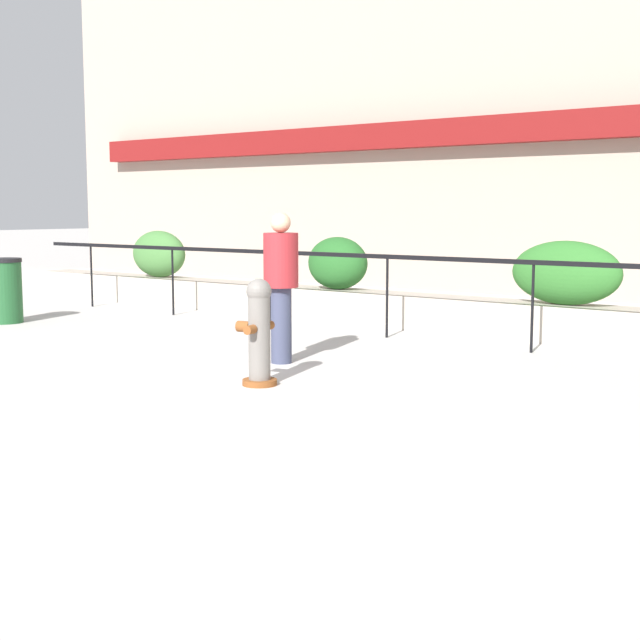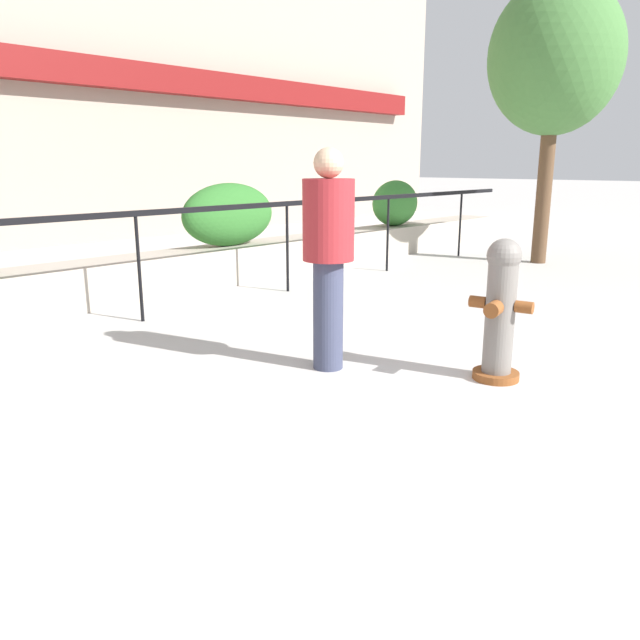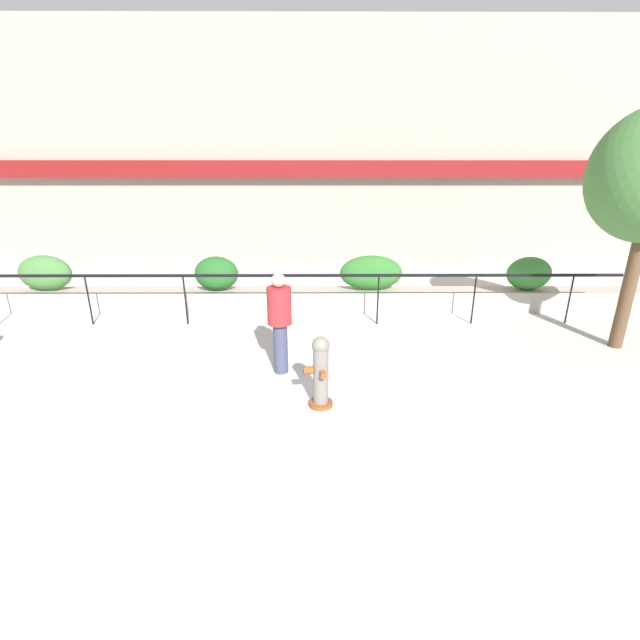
{
  "view_description": "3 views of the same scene",
  "coord_description": "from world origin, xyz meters",
  "px_view_note": "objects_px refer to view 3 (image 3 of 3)",
  "views": [
    {
      "loc": [
        6.75,
        -5.32,
        1.77
      ],
      "look_at": [
        1.19,
        1.85,
        0.64
      ],
      "focal_mm": 50.0,
      "sensor_mm": 36.0,
      "label": 1
    },
    {
      "loc": [
        -3.42,
        -0.77,
        1.61
      ],
      "look_at": [
        0.08,
        2.44,
        0.42
      ],
      "focal_mm": 35.0,
      "sensor_mm": 36.0,
      "label": 2
    },
    {
      "loc": [
        0.8,
        -4.24,
        3.25
      ],
      "look_at": [
        0.84,
        3.01,
        0.74
      ],
      "focal_mm": 24.0,
      "sensor_mm": 36.0,
      "label": 3
    }
  ],
  "objects_px": {
    "hedge_bush_2": "(371,273)",
    "hedge_bush_3": "(529,273)",
    "hedge_bush_0": "(45,273)",
    "pedestrian": "(280,317)",
    "fire_hydrant": "(320,371)",
    "hedge_bush_1": "(217,274)"
  },
  "relations": [
    {
      "from": "hedge_bush_2",
      "to": "hedge_bush_3",
      "type": "xyz_separation_m",
      "value": [
        3.88,
        0.0,
        -0.02
      ]
    },
    {
      "from": "hedge_bush_0",
      "to": "hedge_bush_3",
      "type": "relative_size",
      "value": 1.17
    },
    {
      "from": "hedge_bush_0",
      "to": "hedge_bush_3",
      "type": "bearing_deg",
      "value": 0.0
    },
    {
      "from": "hedge_bush_3",
      "to": "pedestrian",
      "type": "height_order",
      "value": "pedestrian"
    },
    {
      "from": "hedge_bush_3",
      "to": "pedestrian",
      "type": "relative_size",
      "value": 0.63
    },
    {
      "from": "fire_hydrant",
      "to": "pedestrian",
      "type": "xyz_separation_m",
      "value": [
        -0.67,
        1.13,
        0.44
      ]
    },
    {
      "from": "hedge_bush_0",
      "to": "hedge_bush_3",
      "type": "height_order",
      "value": "hedge_bush_0"
    },
    {
      "from": "hedge_bush_1",
      "to": "hedge_bush_3",
      "type": "height_order",
      "value": "hedge_bush_1"
    },
    {
      "from": "hedge_bush_0",
      "to": "pedestrian",
      "type": "height_order",
      "value": "pedestrian"
    },
    {
      "from": "hedge_bush_2",
      "to": "hedge_bush_3",
      "type": "height_order",
      "value": "hedge_bush_2"
    },
    {
      "from": "hedge_bush_1",
      "to": "pedestrian",
      "type": "height_order",
      "value": "pedestrian"
    },
    {
      "from": "pedestrian",
      "to": "hedge_bush_2",
      "type": "bearing_deg",
      "value": 61.48
    },
    {
      "from": "hedge_bush_2",
      "to": "hedge_bush_1",
      "type": "bearing_deg",
      "value": 180.0
    },
    {
      "from": "hedge_bush_3",
      "to": "pedestrian",
      "type": "xyz_separation_m",
      "value": [
        -5.81,
        -3.56,
        0.08
      ]
    },
    {
      "from": "hedge_bush_2",
      "to": "hedge_bush_3",
      "type": "distance_m",
      "value": 3.88
    },
    {
      "from": "hedge_bush_0",
      "to": "fire_hydrant",
      "type": "distance_m",
      "value": 8.17
    },
    {
      "from": "hedge_bush_3",
      "to": "fire_hydrant",
      "type": "xyz_separation_m",
      "value": [
        -5.15,
        -4.7,
        -0.36
      ]
    },
    {
      "from": "hedge_bush_1",
      "to": "hedge_bush_3",
      "type": "relative_size",
      "value": 0.97
    },
    {
      "from": "hedge_bush_1",
      "to": "hedge_bush_2",
      "type": "relative_size",
      "value": 0.69
    },
    {
      "from": "hedge_bush_3",
      "to": "fire_hydrant",
      "type": "relative_size",
      "value": 1.0
    },
    {
      "from": "hedge_bush_3",
      "to": "hedge_bush_2",
      "type": "bearing_deg",
      "value": 180.0
    },
    {
      "from": "hedge_bush_1",
      "to": "fire_hydrant",
      "type": "xyz_separation_m",
      "value": [
        2.51,
        -4.7,
        -0.36
      ]
    }
  ]
}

